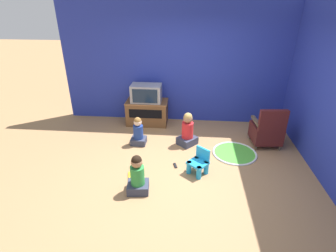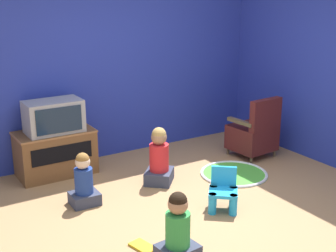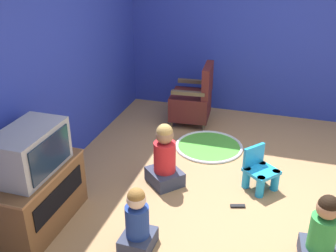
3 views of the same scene
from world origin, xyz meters
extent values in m
plane|color=#9E754C|center=(0.00, 0.00, 0.00)|extent=(30.00, 30.00, 0.00)
cube|color=#23339E|center=(-0.31, 2.21, 1.40)|extent=(5.39, 0.12, 2.80)
cube|color=#23339E|center=(2.33, -0.36, 1.40)|extent=(0.12, 5.27, 2.80)
cube|color=brown|center=(-0.98, 1.87, 0.29)|extent=(0.96, 0.53, 0.58)
cube|color=#90603A|center=(-0.98, 1.87, 0.57)|extent=(0.98, 0.54, 0.02)
cube|color=black|center=(-0.98, 1.60, 0.36)|extent=(0.77, 0.01, 0.21)
cube|color=#939399|center=(-0.98, 1.84, 0.79)|extent=(0.70, 0.41, 0.41)
cube|color=#142338|center=(-0.98, 1.63, 0.79)|extent=(0.57, 0.02, 0.32)
cylinder|color=brown|center=(1.85, 1.30, 0.05)|extent=(0.04, 0.04, 0.10)
cylinder|color=brown|center=(1.37, 1.26, 0.05)|extent=(0.04, 0.04, 0.10)
cylinder|color=brown|center=(1.89, 0.85, 0.05)|extent=(0.04, 0.04, 0.10)
cylinder|color=brown|center=(1.41, 0.80, 0.05)|extent=(0.04, 0.04, 0.10)
cube|color=#4C1919|center=(1.63, 1.05, 0.27)|extent=(0.61, 0.59, 0.35)
cube|color=#4C1919|center=(1.65, 0.82, 0.66)|extent=(0.54, 0.14, 0.43)
cube|color=brown|center=(1.88, 1.08, 0.55)|extent=(0.11, 0.46, 0.05)
cube|color=brown|center=(1.39, 1.03, 0.55)|extent=(0.11, 0.46, 0.05)
cylinder|color=#1E99DB|center=(0.07, -0.09, 0.12)|extent=(0.09, 0.09, 0.23)
cylinder|color=#1E99DB|center=(0.24, -0.23, 0.12)|extent=(0.09, 0.09, 0.23)
cylinder|color=#1E99DB|center=(0.20, 0.07, 0.12)|extent=(0.09, 0.09, 0.23)
cylinder|color=#1E99DB|center=(0.37, -0.07, 0.12)|extent=(0.09, 0.09, 0.23)
cube|color=#1E99DB|center=(0.22, -0.08, 0.21)|extent=(0.42, 0.42, 0.04)
cube|color=#1E99DB|center=(0.30, 0.02, 0.34)|extent=(0.24, 0.20, 0.23)
cylinder|color=green|center=(0.97, 0.63, 0.01)|extent=(0.87, 0.87, 0.01)
torus|color=silver|center=(0.97, 0.63, 0.01)|extent=(0.87, 0.87, 0.04)
cube|color=#33384C|center=(0.01, 0.93, 0.08)|extent=(0.48, 0.48, 0.16)
cylinder|color=red|center=(0.01, 0.93, 0.33)|extent=(0.24, 0.24, 0.34)
sphere|color=#9E7051|center=(0.01, 0.93, 0.59)|extent=(0.19, 0.19, 0.19)
sphere|color=tan|center=(0.01, 0.93, 0.63)|extent=(0.18, 0.18, 0.18)
cube|color=#33384C|center=(-1.01, 0.85, 0.07)|extent=(0.32, 0.28, 0.14)
cylinder|color=navy|center=(-1.01, 0.85, 0.28)|extent=(0.20, 0.20, 0.29)
sphere|color=beige|center=(-1.01, 0.85, 0.50)|extent=(0.16, 0.16, 0.16)
sphere|color=olive|center=(-1.01, 0.85, 0.53)|extent=(0.15, 0.15, 0.15)
cylinder|color=#2D8C3F|center=(-0.73, -0.64, 0.31)|extent=(0.22, 0.22, 0.32)
sphere|color=#9E7051|center=(-0.73, -0.64, 0.55)|extent=(0.18, 0.18, 0.18)
sphere|color=black|center=(-0.73, -0.64, 0.58)|extent=(0.16, 0.16, 0.16)
cube|color=black|center=(-0.18, 0.10, 0.01)|extent=(0.09, 0.16, 0.02)
camera|label=1|loc=(0.03, -3.90, 2.80)|focal=28.00mm
camera|label=2|loc=(-2.74, -3.70, 2.36)|focal=50.00mm
camera|label=3|loc=(-3.46, -0.17, 2.44)|focal=42.00mm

